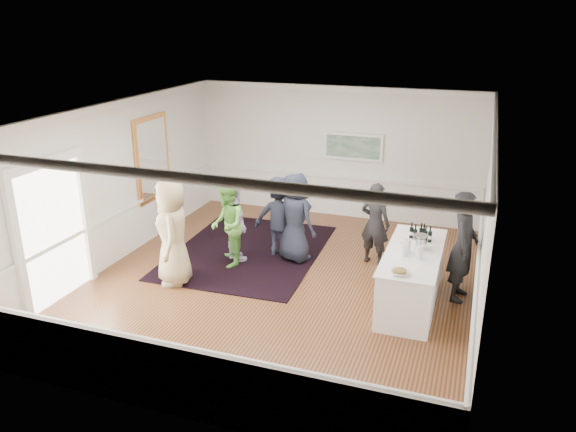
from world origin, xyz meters
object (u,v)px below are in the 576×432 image
(bartender, at_px, (463,246))
(guest_tan, at_px, (172,233))
(serving_table, at_px, (412,277))
(nut_bowl, at_px, (400,272))
(ice_bucket, at_px, (420,243))
(guest_green, at_px, (228,225))
(guest_dark_b, at_px, (375,224))
(guest_lilac, at_px, (235,223))
(guest_dark_a, at_px, (279,217))
(guest_navy, at_px, (296,218))

(bartender, xyz_separation_m, guest_tan, (-5.06, -1.14, 0.01))
(serving_table, bearing_deg, nut_bowl, -94.68)
(serving_table, relative_size, ice_bucket, 9.33)
(bartender, bearing_deg, guest_tan, 107.64)
(bartender, height_order, guest_green, bartender)
(bartender, distance_m, guest_dark_b, 1.98)
(serving_table, distance_m, guest_tan, 4.36)
(guest_green, bearing_deg, guest_dark_b, 85.79)
(guest_lilac, bearing_deg, ice_bucket, -144.83)
(guest_green, height_order, nut_bowl, guest_green)
(guest_green, xyz_separation_m, ice_bucket, (3.75, -0.27, 0.25))
(nut_bowl, bearing_deg, guest_green, 158.82)
(guest_dark_b, bearing_deg, guest_lilac, 31.97)
(guest_tan, relative_size, guest_green, 1.17)
(bartender, relative_size, guest_lilac, 1.20)
(bartender, xyz_separation_m, ice_bucket, (-0.70, -0.36, 0.11))
(guest_green, height_order, guest_dark_b, guest_green)
(bartender, height_order, guest_tan, guest_tan)
(guest_green, bearing_deg, guest_dark_a, 110.74)
(serving_table, relative_size, guest_lilac, 1.48)
(guest_tan, distance_m, guest_dark_b, 3.95)
(guest_lilac, bearing_deg, nut_bowl, -161.75)
(ice_bucket, bearing_deg, guest_dark_b, 127.70)
(guest_tan, bearing_deg, guest_navy, 105.98)
(guest_tan, xyz_separation_m, guest_lilac, (0.67, 1.27, -0.18))
(serving_table, distance_m, bartender, 1.04)
(serving_table, bearing_deg, bartender, 32.13)
(nut_bowl, bearing_deg, guest_dark_b, 109.41)
(ice_bucket, relative_size, nut_bowl, 0.91)
(nut_bowl, bearing_deg, guest_lilac, 155.52)
(guest_tan, bearing_deg, ice_bucket, 72.10)
(guest_navy, xyz_separation_m, nut_bowl, (2.40, -2.07, 0.11))
(guest_lilac, distance_m, guest_dark_b, 2.79)
(bartender, xyz_separation_m, guest_lilac, (-4.39, 0.13, -0.17))
(guest_dark_b, height_order, guest_navy, guest_navy)
(guest_lilac, bearing_deg, guest_green, 116.20)
(guest_tan, bearing_deg, serving_table, 70.57)
(bartender, height_order, nut_bowl, bartender)
(guest_dark_b, bearing_deg, guest_green, 35.62)
(guest_dark_a, relative_size, guest_navy, 0.92)
(guest_lilac, height_order, nut_bowl, guest_lilac)
(guest_green, relative_size, guest_dark_a, 1.01)
(nut_bowl, bearing_deg, ice_bucket, 81.70)
(guest_green, relative_size, nut_bowl, 5.97)
(bartender, height_order, guest_dark_b, bartender)
(guest_lilac, relative_size, guest_dark_b, 0.97)
(guest_tan, distance_m, ice_bucket, 4.43)
(bartender, distance_m, guest_navy, 3.32)
(serving_table, relative_size, nut_bowl, 8.49)
(guest_lilac, bearing_deg, guest_dark_b, -119.91)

